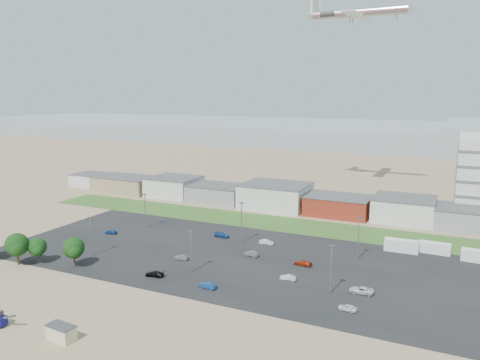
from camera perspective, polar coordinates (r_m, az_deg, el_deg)
The scene contains 30 objects.
ground at distance 99.18m, azimuth -7.31°, elevation -12.59°, with size 700.00×700.00×0.00m, color #837053.
parking_lot at distance 113.30m, azimuth 0.34°, elevation -9.49°, with size 120.00×50.00×0.01m, color black.
grass_strip at distance 143.26m, azimuth 3.89°, elevation -5.21°, with size 160.00×16.00×0.02m, color #345821.
hills_backdrop at distance 393.37m, azimuth 23.63°, elevation 4.63°, with size 700.00×200.00×9.00m, color gray, non-canonical shape.
building_row at distance 165.69m, azimuth 0.80°, elevation -1.61°, with size 170.00×20.00×8.00m, color silver, non-canonical shape.
portable_shed at distance 83.38m, azimuth -20.97°, elevation -16.98°, with size 4.88×2.54×2.46m, color beige, non-canonical shape.
box_trailer_a at distance 123.92m, azimuth 19.08°, elevation -7.58°, with size 8.11×2.53×3.04m, color silver, non-canonical shape.
box_trailer_b at distance 125.59m, azimuth 22.66°, elevation -7.66°, with size 7.27×2.27×2.73m, color silver, non-canonical shape.
box_trailer_c at distance 123.57m, azimuth 27.08°, elevation -8.28°, with size 7.50×2.34×2.81m, color silver, non-canonical shape.
tree_mid at distance 119.18m, azimuth -25.52°, elevation -7.39°, with size 5.64×5.64×8.46m, color black, non-canonical shape.
tree_right at distance 118.91m, azimuth -23.46°, elevation -7.70°, with size 4.52×4.52×6.78m, color black, non-canonical shape.
tree_near at distance 113.42m, azimuth -19.60°, elevation -8.04°, with size 5.14×5.14×7.71m, color black, non-canonical shape.
lightpole_front_l at distance 119.08m, azimuth -17.71°, elevation -6.58°, with size 1.13×0.47×9.60m, color slate, non-canonical shape.
lightpole_front_m at distance 103.97m, azimuth -5.98°, elevation -8.64°, with size 1.12×0.47×9.53m, color slate, non-canonical shape.
lightpole_front_r at distance 94.41m, azimuth 11.03°, elevation -10.68°, with size 1.17×0.49×9.91m, color slate, non-canonical shape.
lightpole_back_l at distance 138.99m, azimuth -11.50°, elevation -3.73°, with size 1.20×0.50×10.17m, color slate, non-canonical shape.
lightpole_back_m at distance 122.76m, azimuth 0.18°, elevation -5.24°, with size 1.28×0.53×10.90m, color slate, non-canonical shape.
lightpole_back_r at distance 114.11m, azimuth 14.22°, elevation -6.96°, with size 1.21×0.50×10.27m, color slate, non-canonical shape.
airliner at distance 191.10m, azimuth 14.33°, elevation 19.15°, with size 42.84×29.21×12.66m, color silver, non-canonical shape.
parked_car_0 at distance 97.42m, azimuth 14.55°, elevation -12.87°, with size 2.18×4.72×1.31m, color silver.
parked_car_1 at distance 101.17m, azimuth 5.87°, elevation -11.73°, with size 1.18×3.39×1.12m, color silver.
parked_car_2 at distance 89.81m, azimuth 12.97°, elevation -14.93°, with size 1.39×3.46×1.18m, color silver.
parked_car_3 at distance 104.05m, azimuth -10.37°, elevation -11.19°, with size 1.68×4.14×1.20m, color black.
parked_car_4 at distance 112.87m, azimuth -7.17°, elevation -9.36°, with size 1.18×3.38×1.12m, color #595B5E.
parked_car_5 at distance 136.65m, azimuth -15.46°, elevation -6.11°, with size 1.38×3.42×1.17m, color navy.
parked_car_6 at distance 128.92m, azimuth -2.23°, elevation -6.71°, with size 1.75×4.30×1.25m, color navy.
parked_car_7 at distance 114.46m, azimuth 1.41°, elevation -8.96°, with size 1.31×3.76×1.24m, color #595B5E.
parked_car_11 at distance 123.09m, azimuth 3.24°, elevation -7.56°, with size 1.31×3.76×1.24m, color silver.
parked_car_12 at distance 109.50m, azimuth 7.68°, elevation -9.98°, with size 1.68×4.14×1.20m, color #99260D.
parked_car_13 at distance 96.95m, azimuth -3.97°, elevation -12.68°, with size 1.31×3.75×1.23m, color navy.
Camera 1 is at (49.42, -76.77, 38.74)m, focal length 35.00 mm.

